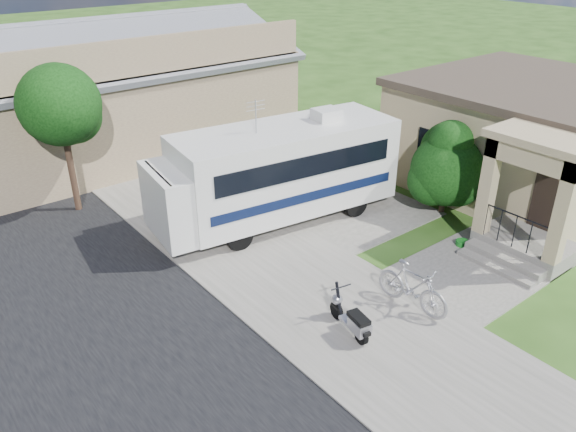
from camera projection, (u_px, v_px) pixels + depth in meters
ground at (368, 294)px, 13.61m from camera, size 120.00×120.00×0.00m
sidewalk_slab at (146, 177)px, 20.01m from camera, size 4.00×80.00×0.06m
driveway_slab at (298, 212)px, 17.57m from camera, size 7.00×6.00×0.05m
walk_slab at (477, 269)px, 14.57m from camera, size 4.00×3.00×0.05m
house at (527, 135)px, 18.74m from camera, size 9.47×7.80×3.54m
warehouse at (119, 96)px, 22.44m from camera, size 12.50×8.40×5.04m
street_tree_a at (63, 108)px, 16.39m from camera, size 2.44×2.40×4.58m
motorhome at (277, 170)px, 16.40m from camera, size 7.59×3.24×3.77m
shrub at (447, 166)px, 16.97m from camera, size 2.42×2.31×2.97m
scooter at (352, 319)px, 12.06m from camera, size 0.60×1.42×0.94m
bicycle at (412, 289)px, 12.82m from camera, size 0.71×1.94×1.14m
garden_hose at (462, 244)px, 15.63m from camera, size 0.36×0.36×0.16m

